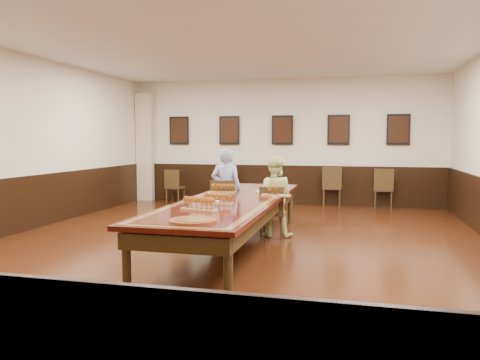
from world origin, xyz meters
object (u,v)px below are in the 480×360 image
(chair_woman, at_px, (273,212))
(spare_chair_d, at_px, (383,188))
(spare_chair_b, at_px, (226,185))
(conference_table, at_px, (232,208))
(carved_platter, at_px, (193,221))
(person_man, at_px, (226,190))
(chair_man, at_px, (225,206))
(spare_chair_c, at_px, (332,186))
(spare_chair_a, at_px, (175,186))
(person_woman, at_px, (274,196))

(chair_woman, xyz_separation_m, spare_chair_d, (2.01, 3.98, 0.04))
(spare_chair_b, height_order, spare_chair_d, spare_chair_b)
(conference_table, xyz_separation_m, carved_platter, (0.11, -2.08, 0.16))
(person_man, height_order, conference_table, person_man)
(chair_man, xyz_separation_m, spare_chair_c, (1.70, 3.74, 0.02))
(spare_chair_a, distance_m, spare_chair_b, 1.35)
(spare_chair_d, bearing_deg, chair_woman, 65.34)
(chair_man, distance_m, chair_woman, 0.95)
(spare_chair_d, xyz_separation_m, person_man, (-2.93, -3.63, 0.27))
(chair_woman, height_order, carved_platter, chair_woman)
(chair_man, bearing_deg, chair_woman, 161.41)
(person_man, relative_size, person_woman, 1.10)
(person_man, height_order, person_woman, person_man)
(chair_woman, height_order, spare_chair_a, same)
(chair_man, height_order, spare_chair_a, chair_man)
(chair_woman, relative_size, spare_chair_d, 0.91)
(person_man, xyz_separation_m, conference_table, (0.43, -1.21, -0.15))
(chair_man, relative_size, chair_woman, 1.08)
(person_man, bearing_deg, chair_woman, 155.82)
(chair_man, bearing_deg, spare_chair_d, -131.65)
(chair_woman, relative_size, spare_chair_c, 0.89)
(spare_chair_c, xyz_separation_m, carved_platter, (-1.16, -6.93, 0.27))
(spare_chair_a, bearing_deg, spare_chair_d, -171.41)
(person_man, bearing_deg, spare_chair_b, -77.86)
(spare_chair_b, height_order, person_man, person_man)
(person_woman, bearing_deg, carved_platter, 80.82)
(person_man, relative_size, conference_table, 0.30)
(spare_chair_b, distance_m, spare_chair_d, 3.89)
(chair_man, xyz_separation_m, spare_chair_b, (-0.97, 3.50, 0.03))
(person_man, height_order, carved_platter, person_man)
(spare_chair_c, relative_size, carved_platter, 1.54)
(chair_woman, bearing_deg, person_man, -22.74)
(spare_chair_d, height_order, person_woman, person_woman)
(conference_table, bearing_deg, spare_chair_d, 62.77)
(spare_chair_a, height_order, spare_chair_b, spare_chair_b)
(spare_chair_b, bearing_deg, spare_chair_a, -9.36)
(spare_chair_d, distance_m, carved_platter, 7.32)
(spare_chair_d, relative_size, carved_platter, 1.49)
(person_woman, relative_size, carved_platter, 2.13)
(chair_woman, height_order, spare_chair_c, spare_chair_c)
(spare_chair_b, distance_m, conference_table, 4.81)
(chair_woman, relative_size, spare_chair_b, 0.88)
(conference_table, bearing_deg, spare_chair_b, 106.85)
(spare_chair_d, xyz_separation_m, conference_table, (-2.49, -4.84, 0.13))
(chair_man, height_order, spare_chair_c, spare_chair_c)
(conference_table, bearing_deg, carved_platter, -86.99)
(spare_chair_b, bearing_deg, conference_table, 92.14)
(carved_platter, bearing_deg, spare_chair_d, 71.01)
(spare_chair_c, height_order, person_man, person_man)
(spare_chair_a, height_order, conference_table, spare_chair_a)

